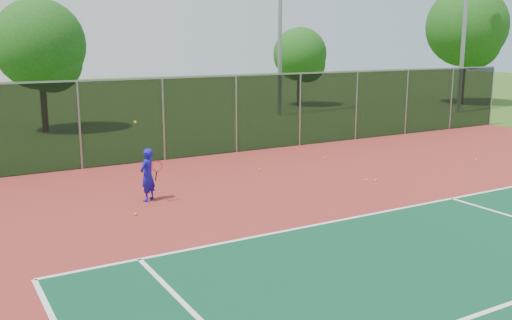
{
  "coord_description": "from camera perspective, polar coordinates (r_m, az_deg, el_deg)",
  "views": [
    {
      "loc": [
        -10.35,
        -7.51,
        4.33
      ],
      "look_at": [
        -3.14,
        5.0,
        1.3
      ],
      "focal_mm": 40.0,
      "sensor_mm": 36.0,
      "label": 1
    }
  ],
  "objects": [
    {
      "name": "ground",
      "position": [
        13.51,
        22.95,
        -7.83
      ],
      "size": [
        120.0,
        120.0,
        0.0
      ],
      "primitive_type": "plane",
      "color": "#2C5217",
      "rests_on": "ground"
    },
    {
      "name": "practice_ball_2",
      "position": [
        18.18,
        10.98,
        -1.98
      ],
      "size": [
        0.07,
        0.07,
        0.07
      ],
      "primitive_type": "sphere",
      "color": "gold",
      "rests_on": "court_apron"
    },
    {
      "name": "tree_back_left",
      "position": [
        29.29,
        -20.6,
        10.39
      ],
      "size": [
        4.3,
        4.3,
        6.32
      ],
      "color": "#352213",
      "rests_on": "ground"
    },
    {
      "name": "tree_back_right",
      "position": [
        42.35,
        20.45,
        12.08
      ],
      "size": [
        5.47,
        5.47,
        8.03
      ],
      "color": "#352213",
      "rests_on": "ground"
    },
    {
      "name": "practice_ball_6",
      "position": [
        14.72,
        -11.94,
        -5.3
      ],
      "size": [
        0.07,
        0.07,
        0.07
      ],
      "primitive_type": "sphere",
      "color": "gold",
      "rests_on": "court_apron"
    },
    {
      "name": "tree_back_mid",
      "position": [
        38.82,
        4.58,
        10.26
      ],
      "size": [
        3.56,
        3.56,
        5.24
      ],
      "color": "#352213",
      "rests_on": "ground"
    },
    {
      "name": "tennis_player",
      "position": [
        15.8,
        -10.79,
        -1.46
      ],
      "size": [
        0.63,
        0.71,
        2.22
      ],
      "color": "#1712AA",
      "rests_on": "court_apron"
    },
    {
      "name": "practice_ball_3",
      "position": [
        19.27,
        0.34,
        -0.97
      ],
      "size": [
        0.07,
        0.07,
        0.07
      ],
      "primitive_type": "sphere",
      "color": "gold",
      "rests_on": "court_apron"
    },
    {
      "name": "practice_ball_4",
      "position": [
        22.39,
        21.16,
        0.03
      ],
      "size": [
        0.07,
        0.07,
        0.07
      ],
      "primitive_type": "sphere",
      "color": "gold",
      "rests_on": "court_apron"
    },
    {
      "name": "practice_ball_1",
      "position": [
        21.34,
        6.93,
        0.2
      ],
      "size": [
        0.07,
        0.07,
        0.07
      ],
      "primitive_type": "sphere",
      "color": "gold",
      "rests_on": "court_apron"
    },
    {
      "name": "practice_ball_5",
      "position": [
        18.22,
        11.89,
        -1.98
      ],
      "size": [
        0.07,
        0.07,
        0.07
      ],
      "primitive_type": "sphere",
      "color": "gold",
      "rests_on": "court_apron"
    },
    {
      "name": "court_apron",
      "position": [
        14.71,
        16.75,
        -5.75
      ],
      "size": [
        30.0,
        20.0,
        0.02
      ],
      "primitive_type": "cube",
      "color": "maroon",
      "rests_on": "ground"
    },
    {
      "name": "fence_back",
      "position": [
        22.26,
        -2.0,
        4.7
      ],
      "size": [
        30.0,
        0.06,
        3.03
      ],
      "color": "black",
      "rests_on": "court_apron"
    }
  ]
}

